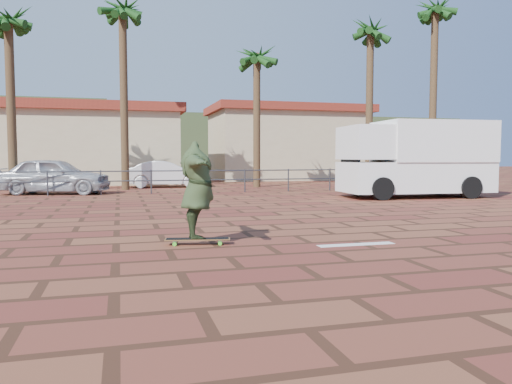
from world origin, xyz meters
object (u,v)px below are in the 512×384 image
car_silver (55,176)px  car_white (166,174)px  skateboarder (197,190)px  longboard (198,239)px  campervan (416,157)px

car_silver → car_white: bearing=-40.9°
skateboarder → car_silver: skateboarder is taller
longboard → car_white: (0.96, 16.97, 0.58)m
skateboarder → car_silver: (-3.89, 13.47, -0.20)m
car_silver → campervan: bearing=-98.2°
campervan → longboard: bearing=-135.9°
car_silver → longboard: bearing=-150.6°
longboard → campervan: bearing=50.9°
skateboarder → car_white: size_ratio=0.51×
campervan → car_white: size_ratio=1.40×
campervan → car_silver: bearing=162.3°
longboard → car_silver: 14.03m
campervan → car_white: bearing=138.2°
campervan → car_white: (-8.64, 8.81, -0.84)m
longboard → skateboarder: size_ratio=0.56×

